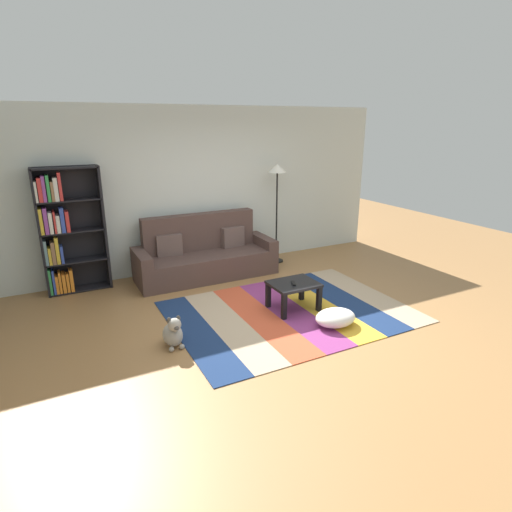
% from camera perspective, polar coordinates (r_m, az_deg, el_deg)
% --- Properties ---
extents(ground_plane, '(14.00, 14.00, 0.00)m').
position_cam_1_polar(ground_plane, '(5.44, 2.92, -8.87)').
color(ground_plane, '#9E7042').
extents(back_wall, '(6.80, 0.10, 2.70)m').
position_cam_1_polar(back_wall, '(7.26, -7.15, 9.02)').
color(back_wall, silver).
rests_on(back_wall, ground_plane).
extents(rug, '(3.10, 2.26, 0.01)m').
position_cam_1_polar(rug, '(5.71, 4.61, -7.54)').
color(rug, navy).
rests_on(rug, ground_plane).
extents(couch, '(2.26, 0.80, 1.00)m').
position_cam_1_polar(couch, '(6.94, -6.96, 0.00)').
color(couch, '#4C3833').
rests_on(couch, ground_plane).
extents(bookshelf, '(0.90, 0.28, 1.85)m').
position_cam_1_polar(bookshelf, '(6.68, -24.60, 3.04)').
color(bookshelf, black).
rests_on(bookshelf, ground_plane).
extents(coffee_table, '(0.62, 0.50, 0.38)m').
position_cam_1_polar(coffee_table, '(5.67, 5.13, -4.34)').
color(coffee_table, black).
rests_on(coffee_table, rug).
extents(pouf, '(0.53, 0.41, 0.20)m').
position_cam_1_polar(pouf, '(5.38, 10.74, -8.22)').
color(pouf, white).
rests_on(pouf, rug).
extents(dog, '(0.22, 0.35, 0.40)m').
position_cam_1_polar(dog, '(4.91, -11.19, -10.24)').
color(dog, '#9E998E').
rests_on(dog, ground_plane).
extents(standing_lamp, '(0.32, 0.32, 1.75)m').
position_cam_1_polar(standing_lamp, '(7.37, 2.89, 10.13)').
color(standing_lamp, black).
rests_on(standing_lamp, ground_plane).
extents(tv_remote, '(0.10, 0.15, 0.02)m').
position_cam_1_polar(tv_remote, '(5.59, 5.11, -3.71)').
color(tv_remote, black).
rests_on(tv_remote, coffee_table).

